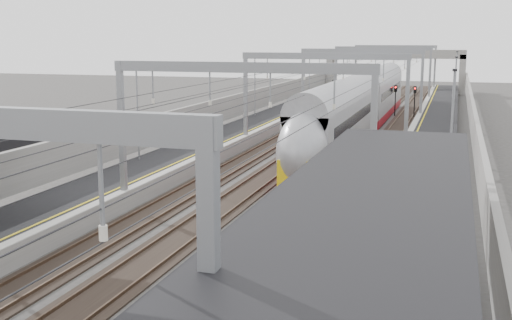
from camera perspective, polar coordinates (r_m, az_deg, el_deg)
The scene contains 12 objects.
platform_left at distance 55.18m, azimuth -1.62°, elevation 2.23°, with size 4.00×120.00×1.00m, color black.
platform_right at distance 52.28m, azimuth 15.21°, elevation 1.38°, with size 4.00×120.00×1.00m, color black.
tracks at distance 53.22m, azimuth 6.56°, elevation 1.36°, with size 11.40×140.00×0.20m.
overhead_line at distance 59.09m, azimuth 7.91°, elevation 8.20°, with size 13.00×140.00×6.60m.
canopy_right at distance 10.39m, azimuth 6.91°, elevation -9.60°, with size 4.40×30.00×4.24m.
overbridge at distance 107.10m, azimuth 12.24°, elevation 8.73°, with size 22.00×2.20×6.90m.
wall_left at distance 56.14m, azimuth -4.73°, elevation 3.48°, with size 0.30×120.00×3.20m, color slate.
wall_right at distance 52.11m, azimuth 18.79°, elevation 2.38°, with size 0.30×120.00×3.20m, color slate.
train at distance 58.33m, azimuth 9.13°, elevation 4.26°, with size 2.86×52.07×4.51m.
signal_green at distance 82.57m, azimuth 6.89°, elevation 6.34°, with size 0.32×0.32×3.48m.
signal_red_near at distance 74.59m, azimuth 12.30°, elevation 5.70°, with size 0.32×0.32×3.48m.
signal_red_far at distance 73.32m, azimuth 13.94°, elevation 5.55°, with size 0.32×0.32×3.48m.
Camera 1 is at (9.73, -6.61, 8.69)m, focal length 45.00 mm.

